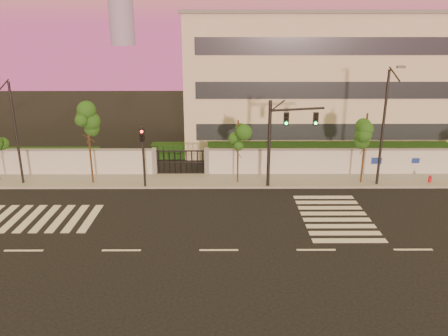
# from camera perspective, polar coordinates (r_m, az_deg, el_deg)

# --- Properties ---
(ground) EXTENTS (120.00, 120.00, 0.00)m
(ground) POSITION_cam_1_polar(r_m,az_deg,el_deg) (22.77, -0.68, -10.69)
(ground) COLOR black
(ground) RESTS_ON ground
(sidewalk) EXTENTS (60.00, 3.00, 0.15)m
(sidewalk) POSITION_cam_1_polar(r_m,az_deg,el_deg) (32.36, -0.57, -1.67)
(sidewalk) COLOR gray
(sidewalk) RESTS_ON ground
(perimeter_wall) EXTENTS (60.00, 0.36, 2.20)m
(perimeter_wall) POSITION_cam_1_polar(r_m,az_deg,el_deg) (33.48, -0.38, 0.79)
(perimeter_wall) COLOR silver
(perimeter_wall) RESTS_ON ground
(hedge_row) EXTENTS (41.00, 4.25, 1.80)m
(hedge_row) POSITION_cam_1_polar(r_m,az_deg,el_deg) (36.19, 1.31, 1.68)
(hedge_row) COLOR black
(hedge_row) RESTS_ON ground
(institutional_building) EXTENTS (24.40, 12.40, 12.25)m
(institutional_building) POSITION_cam_1_polar(r_m,az_deg,el_deg) (43.18, 11.74, 11.18)
(institutional_building) COLOR beige
(institutional_building) RESTS_ON ground
(road_markings) EXTENTS (57.00, 7.62, 0.02)m
(road_markings) POSITION_cam_1_polar(r_m,az_deg,el_deg) (26.19, -4.11, -6.73)
(road_markings) COLOR silver
(road_markings) RESTS_ON ground
(street_tree_c) EXTENTS (1.64, 1.31, 5.76)m
(street_tree_c) POSITION_cam_1_polar(r_m,az_deg,el_deg) (32.16, -17.32, 5.10)
(street_tree_c) COLOR #382314
(street_tree_c) RESTS_ON ground
(street_tree_d) EXTENTS (1.45, 1.16, 4.73)m
(street_tree_d) POSITION_cam_1_polar(r_m,az_deg,el_deg) (30.95, 1.88, 4.00)
(street_tree_d) COLOR #382314
(street_tree_d) RESTS_ON ground
(street_tree_e) EXTENTS (1.63, 1.30, 5.22)m
(street_tree_e) POSITION_cam_1_polar(r_m,az_deg,el_deg) (32.45, 18.04, 4.42)
(street_tree_e) COLOR #382314
(street_tree_e) RESTS_ON ground
(traffic_signal_main) EXTENTS (3.90, 1.10, 6.23)m
(traffic_signal_main) POSITION_cam_1_polar(r_m,az_deg,el_deg) (30.35, 7.44, 4.47)
(traffic_signal_main) COLOR black
(traffic_signal_main) RESTS_ON ground
(traffic_signal_secondary) EXTENTS (0.35, 0.34, 4.47)m
(traffic_signal_secondary) POSITION_cam_1_polar(r_m,az_deg,el_deg) (30.74, -10.53, 2.36)
(traffic_signal_secondary) COLOR black
(traffic_signal_secondary) RESTS_ON ground
(streetlight_west) EXTENTS (0.46, 1.87, 7.77)m
(streetlight_west) POSITION_cam_1_polar(r_m,az_deg,el_deg) (33.76, -25.71, 4.65)
(streetlight_west) COLOR black
(streetlight_west) RESTS_ON ground
(streetlight_east) EXTENTS (0.52, 2.08, 8.63)m
(streetlight_east) POSITION_cam_1_polar(r_m,az_deg,el_deg) (32.09, 20.23, 5.57)
(streetlight_east) COLOR black
(streetlight_east) RESTS_ON ground
(fire_hydrant) EXTENTS (0.27, 0.25, 0.68)m
(fire_hydrant) POSITION_cam_1_polar(r_m,az_deg,el_deg) (35.11, 25.29, -1.41)
(fire_hydrant) COLOR #B90C1E
(fire_hydrant) RESTS_ON ground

